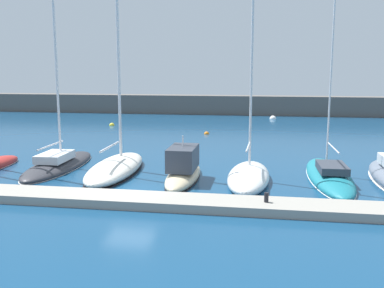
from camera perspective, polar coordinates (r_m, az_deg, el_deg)
The scene contains 12 objects.
ground_plane at distance 23.20m, azimuth -8.19°, elevation -6.33°, with size 120.00×120.00×0.00m, color navy.
dock_pier at distance 21.47m, azimuth -9.68°, elevation -7.10°, with size 33.38×2.02×0.42m, color gray.
breakwater_seawall at distance 63.77m, azimuth 3.17°, elevation 5.13°, with size 108.00×2.95×2.70m, color #5B5651.
sailboat_charcoal_third at distance 30.02m, azimuth -16.97°, elevation -2.43°, with size 2.96×9.22×15.85m.
sailboat_ivory_fourth at distance 27.56m, azimuth -9.91°, elevation -2.91°, with size 2.92×8.75×15.64m.
motorboat_sand_fifth at distance 25.49m, azimuth -1.13°, elevation -3.38°, with size 1.78×6.63×2.86m.
sailboat_white_sixth at distance 25.29m, azimuth 7.39°, elevation -4.11°, with size 2.54×7.09×13.60m.
sailboat_teal_seventh at distance 26.94m, azimuth 17.41°, elevation -3.92°, with size 2.59×9.72×17.27m.
mooring_buoy_white at distance 58.38m, azimuth 10.48°, elevation 3.23°, with size 0.86×0.86×0.86m, color white.
mooring_buoy_yellow at distance 51.42m, azimuth -10.39°, elevation 2.39°, with size 0.60×0.60×0.60m, color yellow.
mooring_buoy_orange at distance 43.80m, azimuth 1.90°, elevation 1.30°, with size 0.51×0.51×0.51m, color orange.
dock_bollard at distance 20.23m, azimuth 9.65°, elevation -6.87°, with size 0.20×0.20×0.44m, color black.
Camera 1 is at (6.81, -21.25, 6.34)m, focal length 40.97 mm.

